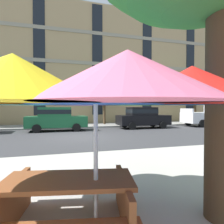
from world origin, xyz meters
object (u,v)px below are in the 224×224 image
sedan_black (143,117)px  patio_umbrella (96,89)px  sedan_green (56,118)px  pickup_white (211,115)px  street_tree_right (196,93)px  picnic_table (69,198)px  street_tree_middle (104,92)px

sedan_black → patio_umbrella: 14.37m
sedan_green → pickup_white: pickup_white is taller
sedan_green → patio_umbrella: bearing=-88.0°
street_tree_right → picnic_table: bearing=-133.7°
pickup_white → picnic_table: pickup_white is taller
street_tree_right → patio_umbrella: size_ratio=1.24×
street_tree_middle → patio_umbrella: size_ratio=1.11×
pickup_white → street_tree_middle: street_tree_middle is taller
pickup_white → patio_umbrella: size_ratio=1.30×
sedan_green → sedan_black: bearing=0.0°
street_tree_middle → picnic_table: street_tree_middle is taller
street_tree_middle → patio_umbrella: bearing=-104.4°
pickup_white → patio_umbrella: patio_umbrella is taller
picnic_table → sedan_black: bearing=60.9°
sedan_green → street_tree_middle: 6.10m
sedan_green → sedan_black: size_ratio=1.00×
pickup_white → street_tree_middle: 10.42m
sedan_black → picnic_table: bearing=-119.1°
pickup_white → street_tree_right: (0.47, 2.71, 2.28)m
street_tree_middle → pickup_white: bearing=-19.1°
street_tree_middle → street_tree_right: size_ratio=0.89×
patio_umbrella → sedan_black: bearing=62.4°
sedan_green → picnic_table: 12.56m
sedan_green → street_tree_middle: bearing=36.2°
street_tree_middle → sedan_black: bearing=-53.0°
sedan_black → picnic_table: sedan_black is taller
sedan_green → sedan_black: 7.08m
picnic_table → pickup_white: bearing=41.7°
street_tree_middle → picnic_table: size_ratio=2.10×
sedan_green → pickup_white: bearing=0.0°
sedan_black → street_tree_middle: bearing=127.0°
sedan_black → street_tree_middle: (-2.51, 3.33, 2.30)m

